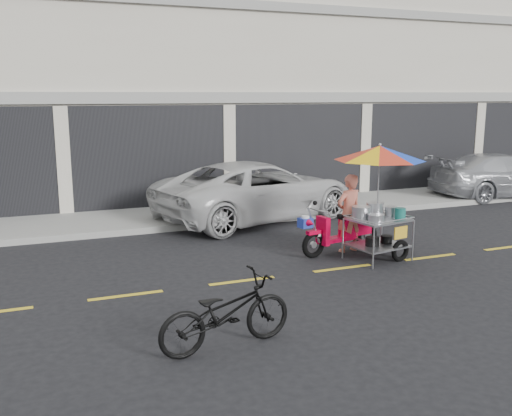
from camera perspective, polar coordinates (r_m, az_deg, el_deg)
name	(u,v)px	position (r m, az deg, el deg)	size (l,w,h in m)	color
ground	(342,268)	(10.83, 8.63, -5.98)	(90.00, 90.00, 0.00)	black
sidewalk	(241,210)	(15.65, -1.49, -0.18)	(45.00, 3.00, 0.15)	gray
shophouse_block	(265,64)	(21.13, 0.95, 14.16)	(36.00, 8.11, 10.40)	beige
centerline	(342,268)	(10.83, 8.63, -5.96)	(42.00, 0.10, 0.01)	gold
white_pickup	(257,190)	(14.70, 0.13, 1.77)	(2.51, 5.44, 1.51)	silver
silver_pickup	(503,176)	(19.49, 23.51, 3.00)	(1.92, 4.73, 1.37)	#B5B7BC
near_bicycle	(226,313)	(7.35, -3.04, -10.40)	(0.64, 1.83, 0.96)	black
food_vendor_rig	(367,186)	(11.41, 11.08, 2.22)	(2.52, 2.04, 2.29)	black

